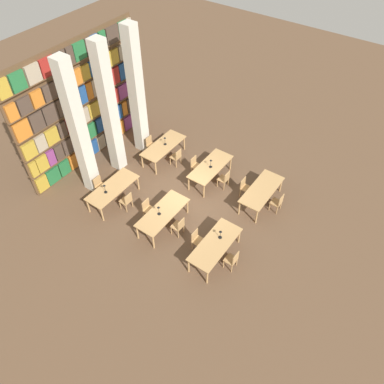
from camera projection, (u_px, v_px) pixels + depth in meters
ground_plane at (187, 201)px, 15.85m from camera, size 40.00×40.00×0.00m
bookshelf_bank at (84, 105)px, 16.16m from camera, size 6.87×0.35×5.50m
pillar_left at (79, 131)px, 14.32m from camera, size 0.52×0.52×6.00m
pillar_center at (109, 111)px, 15.26m from camera, size 0.52×0.52×6.00m
pillar_right at (136, 93)px, 16.21m from camera, size 0.52×0.52×6.00m
reading_table_0 at (215, 245)px, 13.41m from camera, size 2.33×0.95×0.78m
chair_0 at (232, 260)px, 13.25m from camera, size 0.42×0.40×0.87m
chair_1 at (197, 240)px, 13.86m from camera, size 0.42×0.40×0.87m
desk_lamp_0 at (220, 233)px, 13.35m from camera, size 0.14×0.14×0.40m
reading_table_1 at (262, 191)px, 15.30m from camera, size 2.33×0.95×0.78m
chair_2 at (278, 202)px, 15.17m from camera, size 0.42×0.40×0.87m
chair_3 at (245, 187)px, 15.78m from camera, size 0.42×0.40×0.87m
reading_table_2 at (163, 213)px, 14.45m from camera, size 2.33×0.95×0.78m
chair_4 at (179, 226)px, 14.31m from camera, size 0.42×0.40×0.87m
chair_5 at (148, 209)px, 14.92m from camera, size 0.42×0.40×0.87m
desk_lamp_1 at (159, 209)px, 14.12m from camera, size 0.14×0.14×0.44m
reading_table_3 at (210, 167)px, 16.28m from camera, size 2.33×0.95×0.78m
chair_6 at (224, 179)px, 16.12m from camera, size 0.42×0.40×0.87m
chair_7 at (196, 165)px, 16.73m from camera, size 0.42×0.40×0.87m
desk_lamp_2 at (211, 162)px, 15.98m from camera, size 0.14×0.14×0.43m
reading_table_4 at (113, 188)px, 15.39m from camera, size 2.33×0.95×0.78m
chair_8 at (127, 201)px, 15.23m from camera, size 0.42×0.40×0.87m
chair_9 at (100, 185)px, 15.84m from camera, size 0.42×0.40×0.87m
desk_lamp_3 at (105, 187)px, 14.92m from camera, size 0.14×0.14×0.44m
reading_table_5 at (163, 146)px, 17.28m from camera, size 2.33×0.95×0.78m
chair_10 at (177, 157)px, 17.14m from camera, size 0.42×0.40×0.87m
chair_11 at (151, 145)px, 17.75m from camera, size 0.42×0.40×0.87m
desk_lamp_4 at (165, 139)px, 17.07m from camera, size 0.14×0.14×0.42m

